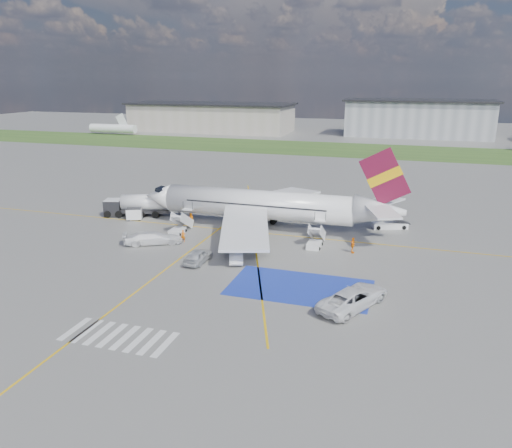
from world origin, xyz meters
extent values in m
plane|color=#60605E|center=(0.00, 0.00, 0.00)|extent=(400.00, 400.00, 0.00)
cube|color=#2D4C1E|center=(0.00, 95.00, 0.01)|extent=(400.00, 30.00, 0.01)
cube|color=gold|center=(0.00, 12.00, 0.01)|extent=(120.00, 0.20, 0.01)
cube|color=gold|center=(-5.00, -10.00, 0.01)|extent=(0.20, 60.00, 0.01)
cube|color=gold|center=(0.00, 12.00, 0.01)|extent=(20.71, 56.45, 0.01)
cube|color=#1A309F|center=(10.00, -4.00, 0.01)|extent=(14.00, 8.00, 0.01)
cube|color=silver|center=(-6.00, -18.00, 0.01)|extent=(0.60, 4.00, 0.01)
cube|color=silver|center=(-4.80, -18.00, 0.01)|extent=(0.60, 4.00, 0.01)
cube|color=silver|center=(-3.60, -18.00, 0.01)|extent=(0.60, 4.00, 0.01)
cube|color=silver|center=(-2.40, -18.00, 0.01)|extent=(0.60, 4.00, 0.01)
cube|color=silver|center=(-1.20, -18.00, 0.01)|extent=(0.60, 4.00, 0.01)
cube|color=silver|center=(0.00, -18.00, 0.01)|extent=(0.60, 4.00, 0.01)
cube|color=silver|center=(1.20, -18.00, 0.01)|extent=(0.60, 4.00, 0.01)
cube|color=silver|center=(2.40, -18.00, 0.01)|extent=(0.60, 4.00, 0.01)
cube|color=#A0988A|center=(-55.00, 130.00, 5.00)|extent=(60.00, 22.00, 10.00)
cube|color=gray|center=(20.00, 135.00, 6.00)|extent=(48.00, 18.00, 12.00)
cylinder|color=silver|center=(0.00, 14.00, 3.40)|extent=(26.00, 3.90, 3.90)
cone|color=silver|center=(-15.00, 14.00, 3.40)|extent=(4.00, 3.90, 3.90)
cube|color=black|center=(-14.40, 14.00, 4.45)|extent=(1.67, 1.90, 0.82)
cone|color=silver|center=(16.20, 14.00, 3.80)|extent=(6.50, 3.90, 3.90)
cube|color=silver|center=(1.00, 5.50, 2.80)|extent=(9.86, 15.95, 1.40)
cube|color=silver|center=(1.00, 22.50, 2.80)|extent=(9.86, 15.95, 1.40)
cylinder|color=#38383A|center=(0.00, 8.40, 1.40)|extent=(3.40, 2.10, 2.10)
cylinder|color=#38383A|center=(0.00, 19.60, 1.40)|extent=(3.40, 2.10, 2.10)
cube|color=maroon|center=(16.50, 14.00, 8.20)|extent=(6.62, 0.30, 7.45)
cube|color=#F0B50D|center=(16.50, 14.00, 8.20)|extent=(4.36, 0.40, 3.08)
cube|color=silver|center=(16.80, 10.80, 4.50)|extent=(4.73, 5.95, 0.49)
cube|color=silver|center=(16.80, 17.20, 4.50)|extent=(4.73, 5.95, 0.49)
cube|color=black|center=(0.00, 12.04, 3.75)|extent=(19.50, 0.04, 0.18)
cube|color=black|center=(0.00, 15.96, 3.75)|extent=(19.50, 0.04, 0.18)
cube|color=silver|center=(-9.50, 9.85, 1.45)|extent=(1.40, 3.73, 2.32)
cube|color=silver|center=(-9.50, 11.75, 2.50)|extent=(1.40, 1.00, 0.12)
cylinder|color=black|center=(-10.20, 11.75, 3.05)|extent=(0.06, 0.06, 1.10)
cylinder|color=black|center=(-8.80, 11.75, 3.05)|extent=(0.06, 0.06, 1.10)
cube|color=silver|center=(-9.50, 8.25, 0.35)|extent=(1.60, 2.40, 0.70)
cube|color=silver|center=(9.00, 9.85, 1.45)|extent=(1.40, 3.73, 2.32)
cube|color=silver|center=(9.00, 11.75, 2.50)|extent=(1.40, 1.00, 0.12)
cylinder|color=black|center=(8.30, 11.75, 3.05)|extent=(0.06, 0.06, 1.10)
cylinder|color=black|center=(9.70, 11.75, 3.05)|extent=(0.06, 0.06, 1.10)
cube|color=silver|center=(9.00, 8.25, 0.35)|extent=(1.60, 2.40, 0.70)
cube|color=black|center=(-22.63, 13.59, 1.21)|extent=(3.00, 3.00, 2.42)
cylinder|color=silver|center=(-17.89, 14.99, 2.10)|extent=(7.54, 4.34, 2.42)
cube|color=black|center=(-17.89, 14.99, 0.89)|extent=(7.54, 4.34, 0.53)
cube|color=silver|center=(-18.45, 12.42, 0.92)|extent=(2.51, 2.07, 1.52)
cube|color=black|center=(-18.45, 12.42, 1.74)|extent=(2.37, 1.92, 0.13)
cube|color=silver|center=(17.35, 19.48, 0.39)|extent=(4.98, 3.10, 0.79)
cube|color=black|center=(18.46, 19.89, 1.08)|extent=(3.30, 2.17, 0.88)
imported|color=#A7AAAE|center=(-2.45, -0.71, 0.79)|extent=(2.05, 4.72, 1.59)
imported|color=silver|center=(1.43, 0.99, 0.73)|extent=(3.00, 4.66, 1.45)
imported|color=silver|center=(15.61, -6.75, 1.20)|extent=(5.52, 7.07, 2.41)
imported|color=silver|center=(-10.50, 3.55, 1.06)|extent=(5.79, 4.46, 2.11)
imported|color=orange|center=(-7.28, 5.45, 0.79)|extent=(0.64, 0.49, 1.57)
imported|color=orange|center=(-9.48, 12.56, 0.89)|extent=(1.08, 1.09, 1.77)
imported|color=orange|center=(13.72, 7.78, 0.96)|extent=(0.51, 1.14, 1.92)
camera|label=1|loc=(19.69, -48.97, 20.21)|focal=35.00mm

